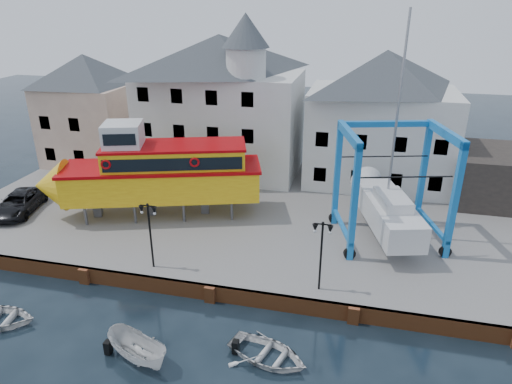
# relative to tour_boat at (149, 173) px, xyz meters

# --- Properties ---
(ground) EXTENTS (140.00, 140.00, 0.00)m
(ground) POSITION_rel_tour_boat_xyz_m (7.20, -7.90, -4.33)
(ground) COLOR black
(ground) RESTS_ON ground
(hardstanding) EXTENTS (44.00, 22.00, 1.00)m
(hardstanding) POSITION_rel_tour_boat_xyz_m (7.20, 3.10, -3.83)
(hardstanding) COLOR slate
(hardstanding) RESTS_ON ground
(quay_wall) EXTENTS (44.00, 0.47, 1.00)m
(quay_wall) POSITION_rel_tour_boat_xyz_m (7.20, -7.80, -3.83)
(quay_wall) COLOR brown
(quay_wall) RESTS_ON ground
(building_pink) EXTENTS (8.00, 7.00, 10.30)m
(building_pink) POSITION_rel_tour_boat_xyz_m (-10.80, 10.09, 1.82)
(building_pink) COLOR tan
(building_pink) RESTS_ON hardstanding
(building_white_main) EXTENTS (14.00, 8.30, 14.00)m
(building_white_main) POSITION_rel_tour_boat_xyz_m (2.33, 10.49, 3.02)
(building_white_main) COLOR silver
(building_white_main) RESTS_ON hardstanding
(building_white_right) EXTENTS (12.00, 8.00, 11.20)m
(building_white_right) POSITION_rel_tour_boat_xyz_m (16.20, 11.09, 2.27)
(building_white_right) COLOR silver
(building_white_right) RESTS_ON hardstanding
(shed_dark) EXTENTS (8.00, 7.00, 4.00)m
(shed_dark) POSITION_rel_tour_boat_xyz_m (26.20, 9.10, -1.33)
(shed_dark) COLOR black
(shed_dark) RESTS_ON hardstanding
(lamp_post_left) EXTENTS (1.12, 0.32, 4.20)m
(lamp_post_left) POSITION_rel_tour_boat_xyz_m (3.20, -6.70, -0.15)
(lamp_post_left) COLOR black
(lamp_post_left) RESTS_ON hardstanding
(lamp_post_right) EXTENTS (1.12, 0.32, 4.20)m
(lamp_post_right) POSITION_rel_tour_boat_xyz_m (13.20, -6.70, -0.15)
(lamp_post_right) COLOR black
(lamp_post_right) RESTS_ON hardstanding
(tour_boat) EXTENTS (16.60, 8.62, 7.06)m
(tour_boat) POSITION_rel_tour_boat_xyz_m (0.00, 0.00, 0.00)
(tour_boat) COLOR #59595E
(tour_boat) RESTS_ON hardstanding
(travel_lift) EXTENTS (7.94, 9.92, 14.53)m
(travel_lift) POSITION_rel_tour_boat_xyz_m (16.69, 1.00, -0.91)
(travel_lift) COLOR #1167AC
(travel_lift) RESTS_ON hardstanding
(van) EXTENTS (3.68, 5.83, 1.50)m
(van) POSITION_rel_tour_boat_xyz_m (-9.97, -2.00, -2.58)
(van) COLOR black
(van) RESTS_ON hardstanding
(motorboat_a) EXTENTS (4.04, 2.81, 1.46)m
(motorboat_a) POSITION_rel_tour_boat_xyz_m (5.32, -13.05, -4.33)
(motorboat_a) COLOR silver
(motorboat_a) RESTS_ON ground
(motorboat_b) EXTENTS (4.66, 3.89, 0.83)m
(motorboat_b) POSITION_rel_tour_boat_xyz_m (11.33, -11.58, -4.33)
(motorboat_b) COLOR silver
(motorboat_b) RESTS_ON ground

